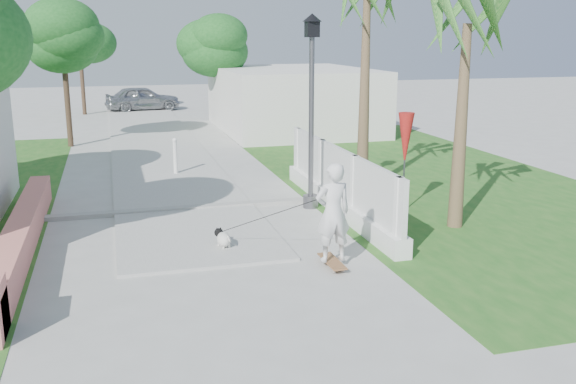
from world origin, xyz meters
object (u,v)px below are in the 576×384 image
object	(u,v)px
parked_car	(143,98)
skateboarder	(279,216)
street_lamp	(311,105)
patio_umbrella	(405,140)
dog	(223,238)
bollard	(175,155)

from	to	relation	value
parked_car	skateboarder	bearing A→B (deg)	173.77
street_lamp	patio_umbrella	size ratio (longest dim) A/B	1.93
patio_umbrella	dog	bearing A→B (deg)	-161.86
street_lamp	dog	distance (m)	4.15
bollard	patio_umbrella	world-z (taller)	patio_umbrella
parked_car	patio_umbrella	bearing A→B (deg)	-177.14
patio_umbrella	parked_car	bearing A→B (deg)	101.61
street_lamp	parked_car	xyz separation A→B (m)	(-2.71, 21.42, -1.76)
skateboarder	dog	xyz separation A→B (m)	(-0.90, 0.77, -0.58)
skateboarder	parked_car	xyz separation A→B (m)	(-1.09, 24.64, -0.14)
street_lamp	patio_umbrella	xyz separation A→B (m)	(1.90, -1.00, -0.74)
bollard	patio_umbrella	bearing A→B (deg)	-50.09
patio_umbrella	street_lamp	bearing A→B (deg)	152.24
dog	parked_car	bearing A→B (deg)	72.90
bollard	dog	distance (m)	6.96
street_lamp	skateboarder	bearing A→B (deg)	-116.72
skateboarder	street_lamp	bearing A→B (deg)	-119.32
parked_car	bollard	bearing A→B (deg)	171.27
street_lamp	bollard	world-z (taller)	street_lamp
bollard	parked_car	world-z (taller)	parked_car
street_lamp	parked_car	size ratio (longest dim) A/B	1.14
patio_umbrella	bollard	bearing A→B (deg)	129.91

